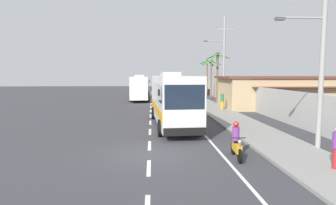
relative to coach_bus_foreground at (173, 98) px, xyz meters
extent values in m
plane|color=#3A3A3F|center=(-1.65, -7.64, -2.04)|extent=(160.00, 160.00, 0.00)
cube|color=gray|center=(5.15, 2.36, -1.97)|extent=(3.20, 90.00, 0.14)
cube|color=white|center=(-1.65, -9.58, -2.04)|extent=(0.16, 2.00, 0.01)
cube|color=white|center=(-1.65, -5.97, -2.04)|extent=(0.16, 2.00, 0.01)
cube|color=white|center=(-1.65, -2.36, -2.04)|extent=(0.16, 2.00, 0.01)
cube|color=white|center=(-1.65, 1.25, -2.04)|extent=(0.16, 2.00, 0.01)
cube|color=white|center=(-1.65, 4.86, -2.04)|extent=(0.16, 2.00, 0.01)
cube|color=white|center=(-1.65, 8.48, -2.04)|extent=(0.16, 2.00, 0.01)
cube|color=white|center=(-1.65, 12.09, -2.04)|extent=(0.16, 2.00, 0.01)
cube|color=white|center=(-1.65, 15.70, -2.04)|extent=(0.16, 2.00, 0.01)
cube|color=white|center=(-1.65, 19.31, -2.04)|extent=(0.16, 2.00, 0.01)
cube|color=white|center=(-1.65, 22.92, -2.04)|extent=(0.16, 2.00, 0.01)
cube|color=white|center=(-1.65, 26.54, -2.04)|extent=(0.16, 2.00, 0.01)
cube|color=white|center=(-1.65, 30.15, -2.04)|extent=(0.16, 2.00, 0.01)
cube|color=white|center=(-1.65, 33.76, -2.04)|extent=(0.16, 2.00, 0.01)
cube|color=white|center=(-1.65, 37.37, -2.04)|extent=(0.16, 2.00, 0.01)
cube|color=white|center=(-1.65, 40.98, -2.04)|extent=(0.16, 2.00, 0.01)
cube|color=white|center=(1.76, 7.36, -2.04)|extent=(0.14, 70.00, 0.01)
cube|color=#B2B2AD|center=(8.95, 6.36, -0.78)|extent=(0.24, 60.00, 2.53)
cube|color=silver|center=(0.00, -0.03, -0.02)|extent=(3.01, 10.69, 3.26)
cube|color=#192333|center=(-0.01, 0.17, 0.55)|extent=(3.00, 9.85, 1.04)
cube|color=#192333|center=(0.29, -5.27, 0.47)|extent=(2.24, 0.22, 1.37)
cube|color=orange|center=(0.00, -0.03, -0.75)|extent=(3.04, 10.48, 0.59)
cube|color=black|center=(0.29, -5.36, -1.45)|extent=(2.39, 0.29, 0.44)
cube|color=#B7B7B7|center=(-0.07, 1.29, 1.75)|extent=(1.47, 2.40, 0.28)
cube|color=black|center=(1.67, -4.98, 0.71)|extent=(0.12, 0.09, 0.36)
cube|color=black|center=(-1.12, -5.13, 0.71)|extent=(0.12, 0.09, 0.36)
cylinder|color=black|center=(1.40, -3.66, -1.52)|extent=(0.38, 1.06, 1.04)
cylinder|color=black|center=(-0.99, -3.79, -1.52)|extent=(0.38, 1.06, 1.04)
cylinder|color=black|center=(1.02, 3.21, -1.52)|extent=(0.38, 1.06, 1.04)
cylinder|color=black|center=(-1.37, 3.08, -1.52)|extent=(0.38, 1.06, 1.04)
cube|color=white|center=(-3.27, 22.03, -0.13)|extent=(2.50, 11.89, 3.04)
cube|color=#192333|center=(-3.27, 21.83, 0.40)|extent=(2.52, 10.94, 0.97)
cube|color=#192333|center=(-3.32, 27.93, 0.32)|extent=(2.21, 0.12, 1.27)
cube|color=red|center=(-3.27, 22.03, -0.82)|extent=(2.53, 11.65, 0.55)
cube|color=black|center=(-3.32, 28.02, -1.45)|extent=(2.35, 0.18, 0.44)
cube|color=#B7B7B7|center=(-3.26, 20.55, 1.53)|extent=(1.34, 2.62, 0.28)
cube|color=black|center=(-4.70, 27.71, 0.55)|extent=(0.12, 0.08, 0.36)
cube|color=black|center=(-1.94, 27.73, 0.55)|extent=(0.12, 0.08, 0.36)
cylinder|color=black|center=(-4.48, 26.18, -1.52)|extent=(0.33, 1.04, 1.04)
cylinder|color=black|center=(-2.13, 26.20, -1.52)|extent=(0.33, 1.04, 1.04)
cylinder|color=black|center=(-4.42, 18.46, -1.52)|extent=(0.33, 1.04, 1.04)
cylinder|color=black|center=(-2.07, 18.48, -1.52)|extent=(0.33, 1.04, 1.04)
cylinder|color=black|center=(2.20, -9.19, -1.74)|extent=(0.15, 0.61, 0.60)
cylinder|color=black|center=(2.31, -7.84, -1.74)|extent=(0.17, 0.61, 0.60)
cube|color=gold|center=(2.25, -8.56, -1.52)|extent=(0.33, 1.12, 0.36)
cube|color=black|center=(2.28, -8.27, -1.32)|extent=(0.29, 0.62, 0.12)
cylinder|color=gray|center=(2.21, -9.07, -1.44)|extent=(0.08, 0.32, 0.67)
cylinder|color=black|center=(2.22, -8.97, -1.00)|extent=(0.56, 0.08, 0.04)
sphere|color=#EAEACC|center=(2.21, -9.09, -1.14)|extent=(0.14, 0.14, 0.14)
cylinder|color=#75388E|center=(2.27, -8.32, -0.99)|extent=(0.32, 0.32, 0.67)
sphere|color=red|center=(2.27, -8.32, -0.52)|extent=(0.26, 0.26, 0.26)
cylinder|color=black|center=(2.19, 8.04, -1.74)|extent=(0.17, 0.61, 0.60)
cylinder|color=black|center=(2.35, 9.40, -1.74)|extent=(0.19, 0.61, 0.60)
cube|color=gold|center=(2.26, 8.67, -1.52)|extent=(0.36, 1.12, 0.36)
cube|color=black|center=(2.30, 8.97, -1.32)|extent=(0.31, 0.62, 0.12)
cylinder|color=gray|center=(2.21, 8.16, -1.44)|extent=(0.10, 0.32, 0.67)
cylinder|color=black|center=(2.22, 8.26, -1.00)|extent=(0.56, 0.10, 0.04)
sphere|color=#EAEACC|center=(2.20, 8.14, -1.14)|extent=(0.14, 0.14, 0.14)
cylinder|color=black|center=(2.29, 8.92, -0.99)|extent=(0.32, 0.32, 0.65)
sphere|color=blue|center=(2.29, 8.92, -0.54)|extent=(0.26, 0.26, 0.26)
cylinder|color=gold|center=(5.78, 8.30, -1.47)|extent=(0.28, 0.28, 0.86)
cylinder|color=#2D7A47|center=(5.78, 8.30, -0.71)|extent=(0.36, 0.36, 0.68)
sphere|color=#9E704C|center=(5.78, 8.30, -0.26)|extent=(0.24, 0.24, 0.24)
cylinder|color=red|center=(5.54, -10.51, -1.50)|extent=(0.28, 0.28, 0.79)
cylinder|color=#9E9E99|center=(6.74, -7.32, 2.10)|extent=(0.24, 0.24, 8.29)
cylinder|color=#9E9E99|center=(5.65, -7.32, 4.39)|extent=(2.18, 0.09, 0.09)
cube|color=#4C4C51|center=(4.56, -7.32, 4.33)|extent=(0.44, 0.24, 0.14)
cylinder|color=#9E9E99|center=(6.65, 11.28, 3.08)|extent=(0.24, 0.24, 10.24)
cube|color=#9E9E99|center=(6.65, 11.28, 6.76)|extent=(2.20, 0.12, 0.12)
cylinder|color=#4C4742|center=(5.77, 11.28, 6.88)|extent=(0.08, 0.08, 0.16)
cylinder|color=#4C4742|center=(7.53, 11.28, 6.88)|extent=(0.08, 0.08, 0.16)
cylinder|color=#9E9E99|center=(5.59, 11.28, 5.50)|extent=(2.13, 0.09, 0.09)
cube|color=#4C4C51|center=(4.53, 11.28, 5.44)|extent=(0.44, 0.24, 0.14)
cylinder|color=brown|center=(8.02, 24.75, 0.87)|extent=(0.25, 0.25, 5.81)
ellipsoid|color=#3D893D|center=(8.87, 24.79, 3.55)|extent=(1.76, 0.45, 0.75)
ellipsoid|color=#3D893D|center=(8.33, 25.51, 3.48)|extent=(0.96, 1.71, 0.90)
ellipsoid|color=#3D893D|center=(7.30, 25.20, 3.56)|extent=(1.68, 1.23, 0.74)
ellipsoid|color=#3D893D|center=(7.33, 24.25, 3.56)|extent=(1.63, 1.32, 0.74)
ellipsoid|color=#3D893D|center=(8.16, 23.96, 3.45)|extent=(0.64, 1.71, 0.95)
sphere|color=brown|center=(8.02, 24.75, 3.82)|extent=(0.56, 0.56, 0.56)
cylinder|color=brown|center=(8.71, 31.72, 1.04)|extent=(0.27, 0.27, 6.16)
ellipsoid|color=#337F33|center=(9.48, 31.77, 3.77)|extent=(1.63, 0.47, 1.00)
ellipsoid|color=#337F33|center=(9.33, 32.28, 3.92)|extent=(1.52, 1.42, 0.70)
ellipsoid|color=#337F33|center=(8.40, 32.48, 3.87)|extent=(0.96, 1.71, 0.80)
ellipsoid|color=#337F33|center=(8.03, 32.23, 3.94)|extent=(1.60, 1.33, 0.67)
ellipsoid|color=#337F33|center=(8.09, 31.26, 3.76)|extent=(1.50, 1.24, 1.02)
ellipsoid|color=#337F33|center=(8.58, 30.90, 3.88)|extent=(0.62, 1.73, 0.78)
ellipsoid|color=#337F33|center=(9.28, 31.08, 3.98)|extent=(1.44, 1.55, 0.59)
sphere|color=brown|center=(8.71, 31.72, 4.17)|extent=(0.56, 0.56, 0.56)
cylinder|color=brown|center=(6.79, 15.06, 1.09)|extent=(0.27, 0.27, 6.26)
ellipsoid|color=#337F33|center=(7.58, 14.92, 4.00)|extent=(1.70, 0.64, 0.76)
ellipsoid|color=#337F33|center=(7.00, 15.87, 4.09)|extent=(0.78, 1.75, 0.58)
ellipsoid|color=#337F33|center=(6.12, 15.51, 3.99)|extent=(1.57, 1.24, 0.78)
ellipsoid|color=#337F33|center=(6.21, 14.52, 3.94)|extent=(1.43, 1.37, 0.87)
ellipsoid|color=#337F33|center=(7.12, 14.32, 3.99)|extent=(1.01, 1.66, 0.78)
sphere|color=brown|center=(6.79, 15.06, 4.27)|extent=(0.56, 0.56, 0.56)
cube|color=tan|center=(13.15, 10.19, -0.38)|extent=(13.36, 6.27, 3.33)
cube|color=brown|center=(13.15, 10.19, 1.41)|extent=(14.16, 6.64, 0.24)
cube|color=brown|center=(13.15, 6.71, 0.46)|extent=(9.35, 0.80, 0.10)
camera|label=1|loc=(-1.50, -20.75, 1.70)|focal=30.38mm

